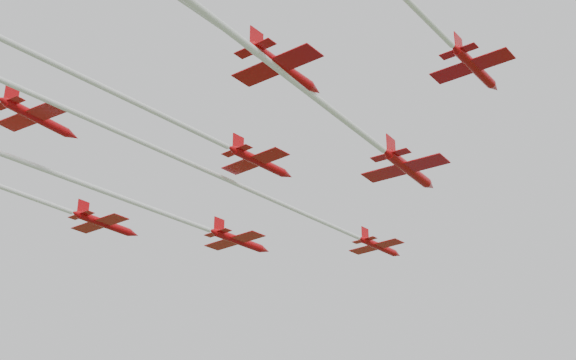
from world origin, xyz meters
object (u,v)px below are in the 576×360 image
at_px(jet_lead, 290,207).
at_px(jet_row2_left, 156,210).
at_px(jet_row4_right, 202,13).
at_px(jet_row3_right, 413,6).
at_px(jet_row3_left, 41,201).
at_px(jet_row3_mid, 145,107).
at_px(jet_row2_right, 346,121).

distance_m(jet_lead, jet_row2_left, 16.58).
bearing_deg(jet_row4_right, jet_lead, 117.20).
bearing_deg(jet_row4_right, jet_row3_right, 43.08).
distance_m(jet_row2_left, jet_row3_left, 13.95).
bearing_deg(jet_row2_left, jet_row3_mid, -43.74).
distance_m(jet_lead, jet_row3_left, 30.48).
relative_size(jet_row2_left, jet_row4_right, 1.23).
height_order(jet_row3_left, jet_row4_right, jet_row4_right).
bearing_deg(jet_row2_right, jet_row4_right, -91.48).
relative_size(jet_lead, jet_row2_left, 1.14).
height_order(jet_lead, jet_row3_left, jet_row3_left).
distance_m(jet_lead, jet_row3_mid, 27.96).
xyz_separation_m(jet_row2_left, jet_row3_left, (-12.01, -7.08, 0.54)).
height_order(jet_lead, jet_row3_mid, jet_row3_mid).
distance_m(jet_lead, jet_row2_right, 22.01).
relative_size(jet_row2_left, jet_row3_left, 1.27).
bearing_deg(jet_lead, jet_row4_right, -59.99).
xyz_separation_m(jet_lead, jet_row4_right, (8.85, -38.74, 1.16)).
relative_size(jet_row2_right, jet_row4_right, 1.27).
relative_size(jet_row3_left, jet_row4_right, 0.97).
distance_m(jet_row2_left, jet_row3_right, 45.66).
bearing_deg(jet_row4_right, jet_row3_left, 159.89).
distance_m(jet_row2_right, jet_row3_right, 16.95).
relative_size(jet_row2_left, jet_row2_right, 0.97).
xyz_separation_m(jet_lead, jet_row3_left, (-26.98, -14.18, -0.12)).
distance_m(jet_row3_left, jet_row3_mid, 27.05).
relative_size(jet_row2_right, jet_row3_left, 1.31).
xyz_separation_m(jet_row2_right, jet_row3_right, (10.58, -13.04, 2.28)).
relative_size(jet_lead, jet_row4_right, 1.41).
relative_size(jet_row3_mid, jet_row3_right, 1.22).
xyz_separation_m(jet_row2_right, jet_row3_mid, (-17.16, -10.41, 0.07)).
height_order(jet_row2_left, jet_row4_right, jet_row4_right).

